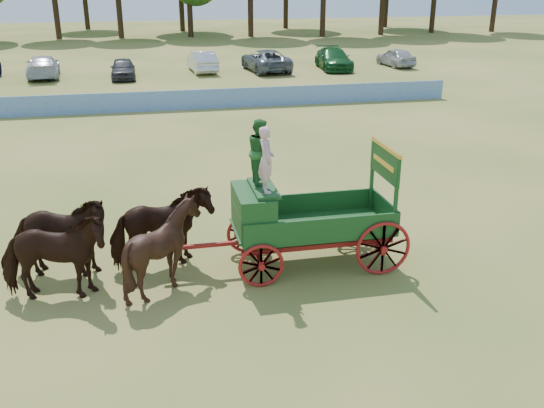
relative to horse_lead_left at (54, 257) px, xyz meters
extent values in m
plane|color=tan|center=(7.16, 1.47, -1.04)|extent=(160.00, 160.00, 0.00)
imported|color=black|center=(0.00, 0.00, 0.00)|extent=(2.56, 1.36, 2.08)
imported|color=black|center=(0.00, 1.10, 0.00)|extent=(2.64, 1.58, 2.08)
imported|color=black|center=(2.40, 0.00, 0.00)|extent=(1.92, 1.71, 2.09)
imported|color=black|center=(2.40, 1.10, 0.00)|extent=(2.65, 1.61, 2.08)
cube|color=maroon|center=(4.60, 0.55, -0.44)|extent=(0.12, 2.00, 0.12)
cube|color=maroon|center=(7.60, 0.55, -0.44)|extent=(0.12, 2.00, 0.12)
cube|color=maroon|center=(6.10, 0.00, -0.32)|extent=(3.80, 0.10, 0.12)
cube|color=maroon|center=(6.10, 1.10, -0.32)|extent=(3.80, 0.10, 0.12)
cube|color=maroon|center=(3.70, 0.55, -0.29)|extent=(2.80, 0.09, 0.09)
cube|color=#1A4F20|center=(6.10, 0.55, -0.04)|extent=(3.80, 1.80, 0.10)
cube|color=#1A4F20|center=(6.10, -0.33, 0.26)|extent=(3.80, 0.06, 0.55)
cube|color=#1A4F20|center=(6.10, 1.43, 0.26)|extent=(3.80, 0.06, 0.55)
cube|color=#1A4F20|center=(7.98, 0.55, 0.26)|extent=(0.06, 1.80, 0.55)
cube|color=#1A4F20|center=(4.60, 0.55, 0.51)|extent=(0.85, 1.70, 1.05)
cube|color=#1A4F20|center=(4.85, 0.55, 1.08)|extent=(0.55, 1.50, 0.08)
cube|color=#1A4F20|center=(4.22, 0.55, 0.31)|extent=(0.10, 1.60, 0.65)
cube|color=#1A4F20|center=(4.40, 0.55, 0.01)|extent=(0.55, 1.60, 0.06)
cube|color=#1A4F20|center=(7.90, -0.25, 0.91)|extent=(0.08, 0.08, 1.80)
cube|color=#1A4F20|center=(7.90, 1.35, 0.91)|extent=(0.08, 0.08, 1.80)
cube|color=#1A4F20|center=(7.90, 0.55, 1.51)|extent=(0.07, 1.75, 0.75)
cube|color=gold|center=(7.90, 0.55, 1.91)|extent=(0.08, 1.80, 0.09)
cube|color=gold|center=(7.86, 0.55, 1.51)|extent=(0.02, 1.30, 0.12)
torus|color=maroon|center=(4.60, -0.40, -0.49)|extent=(1.09, 0.09, 1.09)
torus|color=maroon|center=(4.60, 1.50, -0.49)|extent=(1.09, 0.09, 1.09)
torus|color=maroon|center=(7.60, -0.40, -0.34)|extent=(1.39, 0.09, 1.39)
torus|color=maroon|center=(7.60, 1.50, -0.34)|extent=(1.39, 0.09, 1.39)
imported|color=beige|center=(4.85, 0.20, 1.89)|extent=(0.37, 0.56, 1.55)
imported|color=#266629|center=(4.85, 0.90, 1.90)|extent=(0.59, 0.76, 1.56)
cube|color=#2060B1|center=(6.16, 19.47, -0.52)|extent=(26.00, 0.08, 1.05)
imported|color=silver|center=(-4.45, 31.96, -0.29)|extent=(2.57, 5.35, 1.50)
imported|color=#333338|center=(0.96, 30.33, -0.36)|extent=(1.65, 4.03, 1.37)
imported|color=silver|center=(6.54, 32.12, -0.29)|extent=(2.00, 4.68, 1.50)
imported|color=slate|center=(11.15, 31.56, -0.26)|extent=(3.19, 5.89, 1.57)
imported|color=#144C1E|center=(16.33, 31.42, -0.28)|extent=(2.55, 5.41, 1.53)
imported|color=#B2B2B7|center=(21.49, 31.85, -0.35)|extent=(2.05, 4.23, 1.39)
cylinder|color=#382314|center=(-6.34, 58.44, 1.47)|extent=(0.60, 0.60, 5.02)
cylinder|color=#382314|center=(0.28, 57.91, 1.56)|extent=(0.60, 0.60, 5.20)
cylinder|color=#382314|center=(7.84, 57.21, 1.05)|extent=(0.60, 0.60, 4.19)
cylinder|color=#382314|center=(14.45, 56.29, 1.61)|extent=(0.60, 0.60, 5.30)
cylinder|color=#382314|center=(22.32, 54.72, 1.68)|extent=(0.60, 0.60, 5.44)
cylinder|color=#382314|center=(29.44, 55.15, 1.55)|extent=(0.60, 0.60, 5.19)
cylinder|color=#382314|center=(36.32, 56.38, 1.46)|extent=(0.60, 0.60, 5.00)
cylinder|color=#382314|center=(44.00, 55.96, 1.34)|extent=(0.60, 0.60, 4.77)
cylinder|color=#382314|center=(-4.09, 69.72, 1.82)|extent=(0.60, 0.60, 5.72)
cylinder|color=#382314|center=(7.45, 64.51, 1.87)|extent=(0.60, 0.60, 5.83)
cylinder|color=#382314|center=(20.63, 65.54, 1.83)|extent=(0.60, 0.60, 5.75)
cylinder|color=#382314|center=(33.73, 64.55, 1.90)|extent=(0.60, 0.60, 5.88)
camera|label=1|loc=(2.23, -12.79, 5.93)|focal=40.00mm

